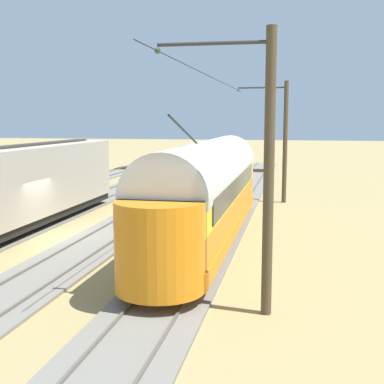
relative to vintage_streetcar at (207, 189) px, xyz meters
The scene contains 10 objects.
ground_plane 7.16m from the vintage_streetcar, ahead, with size 220.00×220.00×0.00m, color #9E8956.
track_streetcar_siding 2.21m from the vintage_streetcar, 90.00° to the left, with size 2.80×80.00×0.18m.
track_adjacent_siding 5.03m from the vintage_streetcar, ahead, with size 2.80×80.00×0.18m.
track_third_siding 9.31m from the vintage_streetcar, ahead, with size 2.80×80.00×0.18m.
vintage_streetcar is the anchor object (origin of this frame).
boxcar_adjacent 9.14m from the vintage_streetcar, ahead, with size 2.96×14.56×3.85m.
catenary_pole_foreground 11.76m from the vintage_streetcar, 104.31° to the right, with size 3.19×0.28×7.54m.
catenary_pole_mid_near 8.58m from the vintage_streetcar, 110.00° to the left, with size 3.19×0.28×7.54m.
overhead_wire_run 5.32m from the vintage_streetcar, 92.66° to the right, with size 2.98×23.19×0.18m.
track_end_bumper 16.62m from the vintage_streetcar, 34.77° to the right, with size 1.80×0.60×0.80m, color #B2A519.
Camera 1 is at (-10.43, 20.97, 5.21)m, focal length 48.34 mm.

